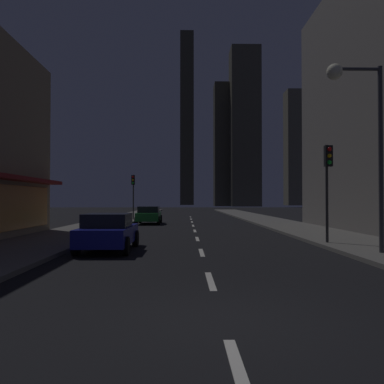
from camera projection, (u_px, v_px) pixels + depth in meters
The scene contains 14 objects.
ground_plane at pixel (191, 221), 38.47m from camera, with size 78.00×136.00×0.10m, color black.
sidewalk_right at pixel (264, 220), 38.59m from camera, with size 4.00×76.00×0.15m, color #605E59.
sidewalk_left at pixel (119, 220), 38.35m from camera, with size 4.00×76.00×0.15m, color #605E59.
lane_marking_center at pixel (195, 231), 25.28m from camera, with size 0.16×43.80×0.01m.
skyscraper_distant_tall at pixel (187, 119), 162.46m from camera, with size 5.42×7.63×69.97m, color #363328.
skyscraper_distant_mid at pixel (224, 145), 128.59m from camera, with size 6.67×7.18×39.33m, color #3A372B.
skyscraper_distant_short at pixel (245, 127), 123.38m from camera, with size 8.98×8.42×48.89m, color #464234.
skyscraper_distant_slender at pixel (297, 148), 148.36m from camera, with size 8.57×7.44×42.64m, color #5E5946.
car_parked_near at pixel (108, 232), 15.48m from camera, with size 1.98×4.24×1.45m.
car_parked_far at pixel (149, 215), 32.80m from camera, with size 1.98×4.24×1.45m.
fire_hydrant_far_left at pixel (91, 227), 22.42m from camera, with size 0.42×0.30×0.65m.
traffic_light_near_right at pixel (328, 172), 17.07m from camera, with size 0.32×0.48×4.20m.
traffic_light_far_left at pixel (133, 187), 37.45m from camera, with size 0.32×0.48×4.20m.
street_lamp_right at pixel (357, 111), 13.89m from camera, with size 1.96×0.56×6.58m.
Camera 1 is at (-0.62, -6.51, 1.97)m, focal length 37.33 mm.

